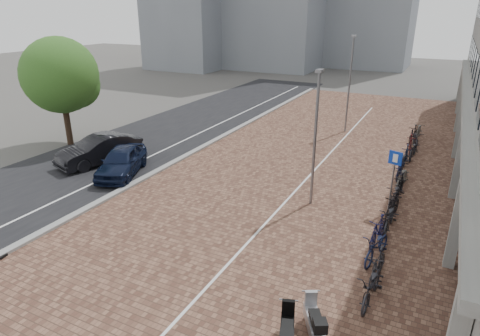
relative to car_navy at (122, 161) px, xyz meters
name	(u,v)px	position (x,y,z in m)	size (l,w,h in m)	color
ground	(161,260)	(6.54, -5.46, -0.73)	(140.00, 140.00, 0.00)	#474442
plaza_brick	(319,161)	(8.54, 6.54, -0.72)	(14.50, 42.00, 0.04)	brown
street_asphalt	(161,136)	(-2.46, 6.54, -0.72)	(8.00, 50.00, 0.03)	black
curb	(211,143)	(1.44, 6.54, -0.66)	(0.35, 42.00, 0.14)	gray
lane_line	(186,139)	(-0.46, 6.54, -0.70)	(0.12, 44.00, 0.00)	white
parking_line	(323,161)	(8.74, 6.54, -0.69)	(0.10, 30.00, 0.00)	white
car_navy	(122,161)	(0.00, 0.00, 0.00)	(1.71, 4.26, 1.45)	black
car_dark	(100,150)	(-2.25, 0.75, 0.05)	(1.63, 4.68, 1.54)	black
shoes	(0,257)	(1.54, -7.90, -0.68)	(0.40, 0.33, 0.10)	black
scooter_mid	(287,332)	(11.80, -7.26, -0.19)	(0.49, 1.57, 1.08)	black
scooter_back	(314,320)	(12.27, -6.55, -0.20)	(0.48, 1.53, 1.05)	#A9A9AF
parking_sign	(394,171)	(12.94, 1.82, 1.11)	(0.54, 0.22, 2.69)	slate
lamp_near	(315,141)	(9.79, 1.04, 2.16)	(0.12, 0.12, 5.77)	slate
lamp_far	(349,86)	(8.40, 13.14, 2.47)	(0.12, 0.12, 6.39)	gray
street_tree	(63,77)	(-6.35, 2.56, 3.46)	(4.53, 4.53, 6.59)	#382619
bike_row	(402,177)	(13.09, 4.74, -0.21)	(1.32, 20.40, 1.05)	black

